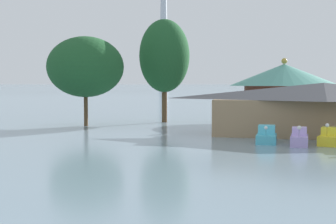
{
  "coord_description": "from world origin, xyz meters",
  "views": [
    {
      "loc": [
        10.58,
        -8.94,
        4.96
      ],
      "look_at": [
        2.34,
        22.59,
        2.95
      ],
      "focal_mm": 52.11,
      "sensor_mm": 36.0,
      "label": 1
    }
  ],
  "objects_px": {
    "pedal_boat_lavender": "(299,138)",
    "boathouse": "(323,108)",
    "pedal_boat_yellow": "(329,138)",
    "pedal_boat_cyan": "(266,136)",
    "shoreline_tree_mid": "(164,56)",
    "green_roof_pavilion": "(284,89)",
    "shoreline_tree_tall_left": "(85,67)"
  },
  "relations": [
    {
      "from": "pedal_boat_lavender",
      "to": "shoreline_tree_tall_left",
      "type": "bearing_deg",
      "value": -114.96
    },
    {
      "from": "shoreline_tree_tall_left",
      "to": "green_roof_pavilion",
      "type": "bearing_deg",
      "value": 23.58
    },
    {
      "from": "pedal_boat_cyan",
      "to": "boathouse",
      "type": "height_order",
      "value": "boathouse"
    },
    {
      "from": "shoreline_tree_tall_left",
      "to": "pedal_boat_lavender",
      "type": "bearing_deg",
      "value": -26.31
    },
    {
      "from": "pedal_boat_cyan",
      "to": "green_roof_pavilion",
      "type": "relative_size",
      "value": 0.2
    },
    {
      "from": "pedal_boat_cyan",
      "to": "pedal_boat_lavender",
      "type": "relative_size",
      "value": 0.89
    },
    {
      "from": "green_roof_pavilion",
      "to": "shoreline_tree_tall_left",
      "type": "distance_m",
      "value": 23.66
    },
    {
      "from": "shoreline_tree_mid",
      "to": "pedal_boat_cyan",
      "type": "bearing_deg",
      "value": -53.07
    },
    {
      "from": "green_roof_pavilion",
      "to": "shoreline_tree_mid",
      "type": "relative_size",
      "value": 1.04
    },
    {
      "from": "boathouse",
      "to": "shoreline_tree_mid",
      "type": "bearing_deg",
      "value": 148.15
    },
    {
      "from": "green_roof_pavilion",
      "to": "shoreline_tree_mid",
      "type": "bearing_deg",
      "value": -170.78
    },
    {
      "from": "pedal_boat_lavender",
      "to": "boathouse",
      "type": "relative_size",
      "value": 0.14
    },
    {
      "from": "pedal_boat_cyan",
      "to": "pedal_boat_yellow",
      "type": "height_order",
      "value": "pedal_boat_yellow"
    },
    {
      "from": "pedal_boat_lavender",
      "to": "shoreline_tree_tall_left",
      "type": "distance_m",
      "value": 26.65
    },
    {
      "from": "boathouse",
      "to": "green_roof_pavilion",
      "type": "bearing_deg",
      "value": 105.79
    },
    {
      "from": "boathouse",
      "to": "shoreline_tree_tall_left",
      "type": "bearing_deg",
      "value": 170.71
    },
    {
      "from": "shoreline_tree_tall_left",
      "to": "pedal_boat_yellow",
      "type": "bearing_deg",
      "value": -22.77
    },
    {
      "from": "pedal_boat_cyan",
      "to": "pedal_boat_yellow",
      "type": "bearing_deg",
      "value": 89.44
    },
    {
      "from": "green_roof_pavilion",
      "to": "shoreline_tree_mid",
      "type": "height_order",
      "value": "shoreline_tree_mid"
    },
    {
      "from": "green_roof_pavilion",
      "to": "boathouse",
      "type": "bearing_deg",
      "value": -74.21
    },
    {
      "from": "pedal_boat_lavender",
      "to": "shoreline_tree_tall_left",
      "type": "relative_size",
      "value": 0.3
    },
    {
      "from": "pedal_boat_yellow",
      "to": "shoreline_tree_mid",
      "type": "xyz_separation_m",
      "value": [
        -18.25,
        17.82,
        7.59
      ]
    },
    {
      "from": "pedal_boat_lavender",
      "to": "boathouse",
      "type": "distance_m",
      "value": 7.91
    },
    {
      "from": "pedal_boat_cyan",
      "to": "shoreline_tree_mid",
      "type": "bearing_deg",
      "value": -143.7
    },
    {
      "from": "shoreline_tree_tall_left",
      "to": "shoreline_tree_mid",
      "type": "relative_size",
      "value": 0.8
    },
    {
      "from": "pedal_boat_lavender",
      "to": "pedal_boat_yellow",
      "type": "height_order",
      "value": "pedal_boat_yellow"
    },
    {
      "from": "pedal_boat_cyan",
      "to": "shoreline_tree_mid",
      "type": "xyz_separation_m",
      "value": [
        -13.39,
        17.82,
        7.58
      ]
    },
    {
      "from": "pedal_boat_yellow",
      "to": "shoreline_tree_mid",
      "type": "height_order",
      "value": "shoreline_tree_mid"
    },
    {
      "from": "pedal_boat_cyan",
      "to": "shoreline_tree_tall_left",
      "type": "height_order",
      "value": "shoreline_tree_tall_left"
    },
    {
      "from": "boathouse",
      "to": "shoreline_tree_tall_left",
      "type": "height_order",
      "value": "shoreline_tree_tall_left"
    },
    {
      "from": "pedal_boat_yellow",
      "to": "pedal_boat_cyan",
      "type": "bearing_deg",
      "value": -77.42
    },
    {
      "from": "pedal_boat_yellow",
      "to": "shoreline_tree_tall_left",
      "type": "xyz_separation_m",
      "value": [
        -25.55,
        10.72,
        6.1
      ]
    }
  ]
}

